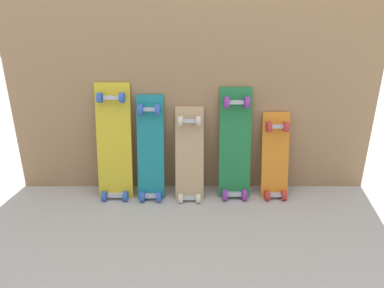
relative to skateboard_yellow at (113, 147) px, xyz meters
name	(u,v)px	position (x,y,z in m)	size (l,w,h in m)	color
ground_plane	(192,190)	(0.50, 0.04, -0.33)	(12.00, 12.00, 0.00)	#B2AAA0
plywood_wall_panel	(192,52)	(0.50, 0.11, 0.57)	(2.30, 0.04, 1.79)	#99724C
skateboard_yellow	(113,147)	(0.00, 0.00, 0.00)	(0.22, 0.22, 0.79)	gold
skateboard_teal	(149,153)	(0.23, -0.01, -0.04)	(0.17, 0.23, 0.71)	#197A7F
skateboard_natural	(188,159)	(0.47, -0.02, -0.08)	(0.18, 0.24, 0.64)	tan
skateboard_green	(234,149)	(0.76, 0.00, -0.01)	(0.20, 0.22, 0.76)	#1E7238
skateboard_orange	(274,161)	(1.02, 0.00, -0.09)	(0.17, 0.21, 0.60)	orange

